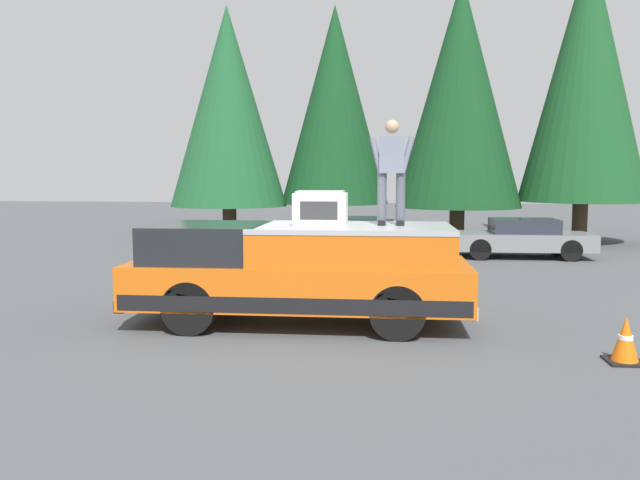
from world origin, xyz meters
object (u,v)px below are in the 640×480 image
Objects in this scene: compressor_unit at (321,208)px; parked_car_grey at (521,238)px; pickup_truck at (299,272)px; parked_car_white at (360,236)px; traffic_cone at (625,341)px; person_on_truck_bed at (392,169)px.

parked_car_grey is at bearing -29.54° from compressor_unit.
parked_car_white is (9.14, -0.68, -0.29)m from pickup_truck.
pickup_truck is 6.60× the size of compressor_unit.
parked_car_white is at bearing 19.56° from traffic_cone.
person_on_truck_bed is 0.41× the size of parked_car_grey.
person_on_truck_bed is 9.31m from parked_car_white.
pickup_truck reaches higher than parked_car_white.
compressor_unit is at bearing 150.46° from parked_car_grey.
pickup_truck reaches higher than parked_car_grey.
parked_car_white is (0.21, 4.80, 0.00)m from parked_car_grey.
traffic_cone is (-1.73, -4.55, -0.58)m from pickup_truck.
person_on_truck_bed reaches higher than parked_car_white.
compressor_unit is 1.35× the size of traffic_cone.
pickup_truck is 9.18m from parked_car_white.
compressor_unit is (-0.11, -0.36, 1.05)m from pickup_truck.
compressor_unit is 10.48m from parked_car_grey.
pickup_truck is 1.12m from compressor_unit.
traffic_cone is (-1.62, -4.18, -1.64)m from compressor_unit.
pickup_truck is at bearing 175.73° from parked_car_white.
compressor_unit reaches higher than parked_car_grey.
parked_car_white is at bearing 87.45° from parked_car_grey.
compressor_unit is 1.30m from person_on_truck_bed.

